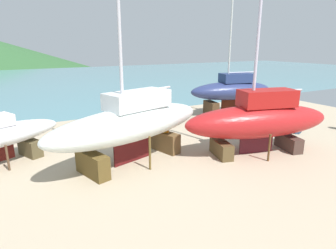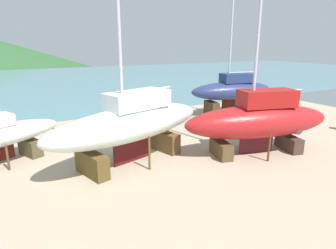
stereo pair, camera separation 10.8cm
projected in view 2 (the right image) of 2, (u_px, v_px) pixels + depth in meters
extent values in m
plane|color=tan|center=(160.00, 157.00, 16.89)|extent=(45.24, 45.24, 0.00)
cube|color=teal|center=(54.00, 81.00, 52.32)|extent=(175.26, 61.41, 0.01)
cube|color=brown|center=(221.00, 149.00, 16.87)|extent=(1.19, 2.07, 0.90)
cube|color=#442F28|center=(289.00, 143.00, 17.92)|extent=(1.19, 2.07, 0.90)
cylinder|color=#56381C|center=(269.00, 148.00, 16.04)|extent=(0.12, 0.12, 1.59)
cylinder|color=#443027|center=(245.00, 134.00, 18.56)|extent=(0.12, 0.12, 1.59)
ellipsoid|color=#B11D1F|center=(258.00, 121.00, 16.98)|extent=(9.46, 4.74, 1.97)
cube|color=#4C161E|center=(256.00, 148.00, 17.43)|extent=(2.14, 0.65, 1.38)
cube|color=#A91715|center=(267.00, 98.00, 16.71)|extent=(3.56, 2.27, 0.98)
cylinder|color=silver|center=(260.00, 15.00, 15.28)|extent=(0.17, 0.17, 10.12)
cylinder|color=#C0BCBF|center=(278.00, 91.00, 16.76)|extent=(3.12, 0.95, 0.12)
cube|color=brown|center=(30.00, 147.00, 17.01)|extent=(1.30, 1.77, 0.99)
cylinder|color=brown|center=(8.00, 157.00, 14.93)|extent=(0.12, 0.12, 1.41)
cube|color=#46311D|center=(212.00, 109.00, 26.47)|extent=(1.09, 2.10, 1.33)
cube|color=#492F2C|center=(250.00, 106.00, 27.63)|extent=(1.09, 2.10, 1.33)
cylinder|color=#52341F|center=(239.00, 107.00, 25.71)|extent=(0.12, 0.12, 1.92)
cylinder|color=#53351F|center=(224.00, 102.00, 28.23)|extent=(0.12, 0.12, 1.92)
ellipsoid|color=navy|center=(232.00, 91.00, 26.62)|extent=(8.41, 4.06, 1.67)
cube|color=#44160A|center=(231.00, 106.00, 27.01)|extent=(1.91, 0.47, 1.17)
cube|color=navy|center=(237.00, 78.00, 26.42)|extent=(3.15, 2.05, 0.84)
cylinder|color=#B9C1BF|center=(232.00, 23.00, 24.91)|extent=(0.16, 0.16, 10.36)
cylinder|color=silver|center=(243.00, 72.00, 26.47)|extent=(2.79, 0.68, 0.12)
cube|color=brown|center=(92.00, 164.00, 14.36)|extent=(1.28, 2.31, 1.20)
cube|color=brown|center=(164.00, 141.00, 17.75)|extent=(1.28, 2.31, 1.20)
cylinder|color=brown|center=(149.00, 153.00, 14.93)|extent=(0.12, 0.12, 1.84)
cylinder|color=brown|center=(116.00, 140.00, 17.01)|extent=(0.12, 0.12, 1.84)
ellipsoid|color=silver|center=(131.00, 124.00, 15.62)|extent=(10.39, 5.39, 1.82)
cube|color=#4C1012|center=(132.00, 151.00, 16.04)|extent=(2.34, 0.73, 1.28)
cube|color=white|center=(137.00, 100.00, 15.62)|extent=(3.92, 2.58, 0.91)
cylinder|color=silver|center=(147.00, 90.00, 16.01)|extent=(3.41, 1.08, 0.13)
cube|color=#2A448A|center=(165.00, 144.00, 17.74)|extent=(0.29, 0.38, 0.92)
cube|color=orange|center=(165.00, 132.00, 17.54)|extent=(0.36, 0.49, 0.57)
sphere|color=tan|center=(165.00, 126.00, 17.44)|extent=(0.22, 0.22, 0.22)
cylinder|color=#552F1B|center=(168.00, 121.00, 23.02)|extent=(0.70, 0.70, 0.89)
cylinder|color=#355070|center=(297.00, 129.00, 21.36)|extent=(1.01, 1.01, 0.62)
cylinder|color=#1F2826|center=(112.00, 126.00, 22.12)|extent=(0.82, 0.98, 0.68)
cube|color=brown|center=(200.00, 126.00, 22.96)|extent=(2.34, 1.14, 0.18)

